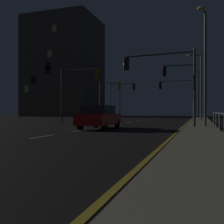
{
  "coord_description": "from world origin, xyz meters",
  "views": [
    {
      "loc": [
        6.99,
        -1.81,
        1.21
      ],
      "look_at": [
        -1.4,
        23.55,
        1.1
      ],
      "focal_mm": 42.76,
      "sensor_mm": 36.0,
      "label": 1
    }
  ],
  "objects_px": {
    "traffic_light_mid_right": "(109,93)",
    "street_lamp_corner": "(205,58)",
    "traffic_light_overhead_east": "(181,81)",
    "traffic_light_far_right": "(178,90)",
    "traffic_light_far_center": "(161,72)",
    "traffic_light_near_left": "(77,84)",
    "street_lamp_mid_block": "(198,90)",
    "street_lamp_across_street": "(119,95)",
    "car": "(99,117)",
    "building_distant": "(64,68)",
    "traffic_light_far_left": "(121,93)",
    "street_lamp_far_end": "(199,81)"
  },
  "relations": [
    {
      "from": "street_lamp_mid_block",
      "to": "car",
      "type": "bearing_deg",
      "value": -102.35
    },
    {
      "from": "car",
      "to": "traffic_light_near_left",
      "type": "relative_size",
      "value": 0.79
    },
    {
      "from": "car",
      "to": "traffic_light_overhead_east",
      "type": "height_order",
      "value": "traffic_light_overhead_east"
    },
    {
      "from": "traffic_light_mid_right",
      "to": "traffic_light_far_left",
      "type": "xyz_separation_m",
      "value": [
        0.48,
        4.37,
        0.2
      ]
    },
    {
      "from": "street_lamp_across_street",
      "to": "building_distant",
      "type": "bearing_deg",
      "value": 147.57
    },
    {
      "from": "traffic_light_far_right",
      "to": "traffic_light_near_left",
      "type": "bearing_deg",
      "value": -127.18
    },
    {
      "from": "traffic_light_far_right",
      "to": "street_lamp_far_end",
      "type": "relative_size",
      "value": 0.69
    },
    {
      "from": "traffic_light_far_center",
      "to": "street_lamp_far_end",
      "type": "bearing_deg",
      "value": 79.53
    },
    {
      "from": "traffic_light_far_right",
      "to": "traffic_light_far_center",
      "type": "relative_size",
      "value": 0.99
    },
    {
      "from": "traffic_light_overhead_east",
      "to": "traffic_light_mid_right",
      "type": "distance_m",
      "value": 13.6
    },
    {
      "from": "street_lamp_far_end",
      "to": "street_lamp_mid_block",
      "type": "distance_m",
      "value": 11.46
    },
    {
      "from": "traffic_light_near_left",
      "to": "building_distant",
      "type": "relative_size",
      "value": 0.25
    },
    {
      "from": "traffic_light_near_left",
      "to": "building_distant",
      "type": "height_order",
      "value": "building_distant"
    },
    {
      "from": "car",
      "to": "street_lamp_mid_block",
      "type": "distance_m",
      "value": 28.44
    },
    {
      "from": "traffic_light_far_left",
      "to": "street_lamp_mid_block",
      "type": "distance_m",
      "value": 12.28
    },
    {
      "from": "street_lamp_far_end",
      "to": "street_lamp_across_street",
      "type": "distance_m",
      "value": 18.52
    },
    {
      "from": "building_distant",
      "to": "traffic_light_mid_right",
      "type": "bearing_deg",
      "value": -49.16
    },
    {
      "from": "traffic_light_mid_right",
      "to": "street_lamp_across_street",
      "type": "bearing_deg",
      "value": 98.65
    },
    {
      "from": "traffic_light_mid_right",
      "to": "street_lamp_corner",
      "type": "height_order",
      "value": "street_lamp_corner"
    },
    {
      "from": "traffic_light_mid_right",
      "to": "building_distant",
      "type": "bearing_deg",
      "value": 130.84
    },
    {
      "from": "traffic_light_overhead_east",
      "to": "building_distant",
      "type": "relative_size",
      "value": 0.25
    },
    {
      "from": "traffic_light_far_left",
      "to": "building_distant",
      "type": "bearing_deg",
      "value": 138.12
    },
    {
      "from": "traffic_light_far_center",
      "to": "building_distant",
      "type": "relative_size",
      "value": 0.24
    },
    {
      "from": "traffic_light_near_left",
      "to": "street_lamp_corner",
      "type": "distance_m",
      "value": 13.04
    },
    {
      "from": "traffic_light_far_center",
      "to": "street_lamp_across_street",
      "type": "xyz_separation_m",
      "value": [
        -10.98,
        26.22,
        0.08
      ]
    },
    {
      "from": "street_lamp_mid_block",
      "to": "traffic_light_near_left",
      "type": "bearing_deg",
      "value": -119.87
    },
    {
      "from": "traffic_light_overhead_east",
      "to": "traffic_light_far_left",
      "type": "distance_m",
      "value": 16.51
    },
    {
      "from": "traffic_light_near_left",
      "to": "traffic_light_overhead_east",
      "type": "height_order",
      "value": "traffic_light_overhead_east"
    },
    {
      "from": "traffic_light_far_left",
      "to": "street_lamp_far_end",
      "type": "distance_m",
      "value": 13.09
    },
    {
      "from": "traffic_light_near_left",
      "to": "street_lamp_mid_block",
      "type": "bearing_deg",
      "value": 60.13
    },
    {
      "from": "street_lamp_across_street",
      "to": "building_distant",
      "type": "height_order",
      "value": "building_distant"
    },
    {
      "from": "traffic_light_far_right",
      "to": "traffic_light_overhead_east",
      "type": "relative_size",
      "value": 0.94
    },
    {
      "from": "street_lamp_mid_block",
      "to": "traffic_light_far_center",
      "type": "bearing_deg",
      "value": -95.23
    },
    {
      "from": "street_lamp_far_end",
      "to": "street_lamp_mid_block",
      "type": "bearing_deg",
      "value": 91.07
    },
    {
      "from": "traffic_light_near_left",
      "to": "traffic_light_far_center",
      "type": "distance_m",
      "value": 10.47
    },
    {
      "from": "traffic_light_far_right",
      "to": "street_lamp_across_street",
      "type": "height_order",
      "value": "street_lamp_across_street"
    },
    {
      "from": "traffic_light_mid_right",
      "to": "street_lamp_across_street",
      "type": "height_order",
      "value": "street_lamp_across_street"
    },
    {
      "from": "traffic_light_far_left",
      "to": "street_lamp_across_street",
      "type": "distance_m",
      "value": 6.61
    },
    {
      "from": "traffic_light_overhead_east",
      "to": "traffic_light_mid_right",
      "type": "xyz_separation_m",
      "value": [
        -10.26,
        8.93,
        -0.29
      ]
    },
    {
      "from": "car",
      "to": "street_lamp_corner",
      "type": "xyz_separation_m",
      "value": [
        6.66,
        2.72,
        4.03
      ]
    },
    {
      "from": "traffic_light_overhead_east",
      "to": "street_lamp_mid_block",
      "type": "height_order",
      "value": "street_lamp_mid_block"
    },
    {
      "from": "traffic_light_near_left",
      "to": "street_lamp_corner",
      "type": "relative_size",
      "value": 0.71
    },
    {
      "from": "traffic_light_overhead_east",
      "to": "street_lamp_mid_block",
      "type": "xyz_separation_m",
      "value": [
        1.39,
        18.35,
        0.55
      ]
    },
    {
      "from": "traffic_light_overhead_east",
      "to": "traffic_light_far_center",
      "type": "bearing_deg",
      "value": -97.69
    },
    {
      "from": "traffic_light_far_left",
      "to": "street_lamp_far_end",
      "type": "height_order",
      "value": "street_lamp_far_end"
    },
    {
      "from": "traffic_light_far_right",
      "to": "traffic_light_overhead_east",
      "type": "xyz_separation_m",
      "value": [
        1.08,
        -10.29,
        0.13
      ]
    },
    {
      "from": "traffic_light_near_left",
      "to": "street_lamp_corner",
      "type": "xyz_separation_m",
      "value": [
        12.0,
        -5.02,
        0.89
      ]
    },
    {
      "from": "traffic_light_far_right",
      "to": "traffic_light_mid_right",
      "type": "bearing_deg",
      "value": -171.55
    },
    {
      "from": "traffic_light_far_center",
      "to": "building_distant",
      "type": "bearing_deg",
      "value": 126.98
    },
    {
      "from": "car",
      "to": "street_lamp_corner",
      "type": "height_order",
      "value": "street_lamp_corner"
    }
  ]
}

